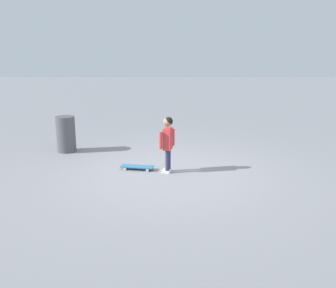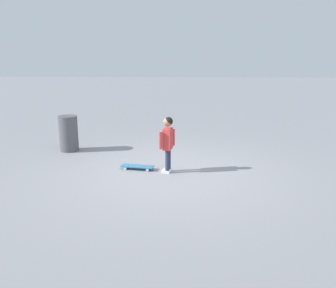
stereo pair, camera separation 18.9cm
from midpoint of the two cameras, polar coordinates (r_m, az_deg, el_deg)
ground_plane at (r=7.00m, az=0.71°, el=-4.56°), size 50.00×50.00×0.00m
child_person at (r=6.91m, az=0.78°, el=0.85°), size 0.33×0.29×1.06m
skateboard at (r=7.24m, az=-3.96°, el=-3.46°), size 0.30×0.66×0.07m
trash_bin at (r=8.74m, az=-14.37°, el=1.57°), size 0.42×0.42×0.81m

